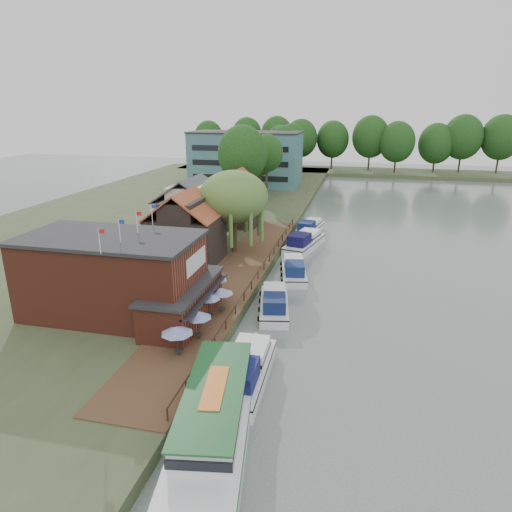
% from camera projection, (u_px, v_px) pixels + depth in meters
% --- Properties ---
extents(ground, '(260.00, 260.00, 0.00)m').
position_uv_depth(ground, '(292.00, 337.00, 39.21)').
color(ground, '#53605B').
rests_on(ground, ground).
extents(land_bank, '(50.00, 140.00, 1.00)m').
position_uv_depth(land_bank, '(150.00, 219.00, 77.90)').
color(land_bank, '#384728').
rests_on(land_bank, ground).
extents(quay_deck, '(6.00, 50.00, 0.10)m').
position_uv_depth(quay_deck, '(234.00, 277.00, 49.85)').
color(quay_deck, '#47301E').
rests_on(quay_deck, land_bank).
extents(quay_rail, '(0.20, 49.00, 1.00)m').
position_uv_depth(quay_rail, '(259.00, 274.00, 49.59)').
color(quay_rail, black).
rests_on(quay_rail, land_bank).
extents(pub, '(20.00, 11.00, 7.30)m').
position_uv_depth(pub, '(133.00, 277.00, 39.85)').
color(pub, maroon).
rests_on(pub, land_bank).
extents(hotel_block, '(25.40, 12.40, 12.30)m').
position_uv_depth(hotel_block, '(246.00, 158.00, 106.43)').
color(hotel_block, '#38666B').
rests_on(hotel_block, land_bank).
extents(cottage_a, '(8.60, 7.60, 8.50)m').
position_uv_depth(cottage_a, '(186.00, 227.00, 53.75)').
color(cottage_a, black).
rests_on(cottage_a, land_bank).
extents(cottage_b, '(9.60, 8.60, 8.50)m').
position_uv_depth(cottage_b, '(192.00, 208.00, 63.64)').
color(cottage_b, beige).
rests_on(cottage_b, land_bank).
extents(cottage_c, '(7.60, 7.60, 8.50)m').
position_uv_depth(cottage_c, '(237.00, 198.00, 71.09)').
color(cottage_c, black).
rests_on(cottage_c, land_bank).
extents(willow, '(8.60, 8.60, 10.43)m').
position_uv_depth(willow, '(234.00, 212.00, 57.09)').
color(willow, '#476B2D').
rests_on(willow, land_bank).
extents(umbrella_0, '(2.43, 2.43, 2.38)m').
position_uv_depth(umbrella_0, '(178.00, 341.00, 33.82)').
color(umbrella_0, navy).
rests_on(umbrella_0, quay_deck).
extents(umbrella_1, '(2.17, 2.17, 2.38)m').
position_uv_depth(umbrella_1, '(199.00, 325.00, 36.29)').
color(umbrella_1, navy).
rests_on(umbrella_1, quay_deck).
extents(umbrella_2, '(2.00, 2.00, 2.38)m').
position_uv_depth(umbrella_2, '(209.00, 306.00, 39.79)').
color(umbrella_2, navy).
rests_on(umbrella_2, quay_deck).
extents(umbrella_3, '(2.18, 2.18, 2.38)m').
position_uv_depth(umbrella_3, '(221.00, 300.00, 40.94)').
color(umbrella_3, navy).
rests_on(umbrella_3, quay_deck).
extents(umbrella_4, '(2.18, 2.18, 2.38)m').
position_uv_depth(umbrella_4, '(216.00, 286.00, 44.01)').
color(umbrella_4, navy).
rests_on(umbrella_4, quay_deck).
extents(cruiser_0, '(3.64, 10.51, 2.55)m').
position_uv_depth(cruiser_0, '(246.00, 367.00, 32.36)').
color(cruiser_0, white).
rests_on(cruiser_0, ground).
extents(cruiser_1, '(4.76, 9.78, 2.25)m').
position_uv_depth(cruiser_1, '(274.00, 300.00, 43.73)').
color(cruiser_1, silver).
rests_on(cruiser_1, ground).
extents(cruiser_2, '(4.84, 9.86, 2.27)m').
position_uv_depth(cruiser_2, '(294.00, 267.00, 52.60)').
color(cruiser_2, silver).
rests_on(cruiser_2, ground).
extents(cruiser_3, '(5.70, 11.05, 2.58)m').
position_uv_depth(cruiser_3, '(304.00, 240.00, 62.84)').
color(cruiser_3, white).
rests_on(cruiser_3, ground).
extents(cruiser_4, '(4.63, 9.78, 2.26)m').
position_uv_depth(cruiser_4, '(310.00, 226.00, 70.49)').
color(cruiser_4, white).
rests_on(cruiser_4, ground).
extents(tour_boat, '(6.56, 15.45, 3.27)m').
position_uv_depth(tour_boat, '(214.00, 418.00, 26.53)').
color(tour_boat, silver).
rests_on(tour_boat, ground).
extents(swan, '(0.44, 0.44, 0.44)m').
position_uv_depth(swan, '(234.00, 442.00, 26.66)').
color(swan, white).
rests_on(swan, ground).
extents(bank_tree_0, '(8.43, 8.43, 14.92)m').
position_uv_depth(bank_tree_0, '(243.00, 169.00, 78.26)').
color(bank_tree_0, '#143811').
rests_on(bank_tree_0, land_bank).
extents(bank_tree_1, '(6.23, 6.23, 12.89)m').
position_uv_depth(bank_tree_1, '(267.00, 168.00, 87.54)').
color(bank_tree_1, '#143811').
rests_on(bank_tree_1, land_bank).
extents(bank_tree_2, '(6.19, 6.19, 11.12)m').
position_uv_depth(bank_tree_2, '(260.00, 168.00, 94.53)').
color(bank_tree_2, '#143811').
rests_on(bank_tree_2, land_bank).
extents(bank_tree_3, '(6.12, 6.12, 13.46)m').
position_uv_depth(bank_tree_3, '(284.00, 154.00, 110.96)').
color(bank_tree_3, '#143811').
rests_on(bank_tree_3, land_bank).
extents(bank_tree_4, '(7.46, 7.46, 13.56)m').
position_uv_depth(bank_tree_4, '(292.00, 150.00, 120.31)').
color(bank_tree_4, '#143811').
rests_on(bank_tree_4, land_bank).
extents(bank_tree_5, '(6.89, 6.89, 12.72)m').
position_uv_depth(bank_tree_5, '(279.00, 148.00, 129.72)').
color(bank_tree_5, '#143811').
rests_on(bank_tree_5, land_bank).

